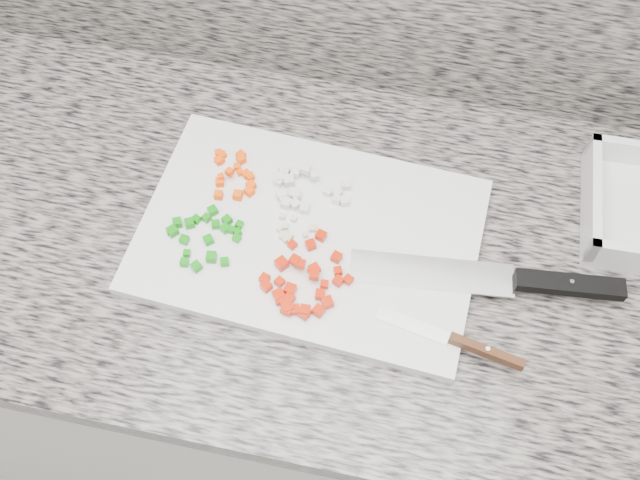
{
  "coord_description": "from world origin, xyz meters",
  "views": [
    {
      "loc": [
        0.13,
        0.94,
        1.78
      ],
      "look_at": [
        0.03,
        1.41,
        0.94
      ],
      "focal_mm": 40.0,
      "sensor_mm": 36.0,
      "label": 1
    }
  ],
  "objects": [
    {
      "name": "garlic_pile",
      "position": [
        -0.02,
        1.43,
        0.92
      ],
      "size": [
        0.06,
        0.05,
        0.01
      ],
      "color": "beige",
      "rests_on": "cutting_board"
    },
    {
      "name": "cutting_board",
      "position": [
        0.01,
        1.43,
        0.91
      ],
      "size": [
        0.49,
        0.35,
        0.02
      ],
      "primitive_type": "cube",
      "rotation": [
        0.0,
        0.0,
        -0.07
      ],
      "color": "silver",
      "rests_on": "countertop"
    },
    {
      "name": "carrot_pile",
      "position": [
        -0.12,
        1.5,
        0.92
      ],
      "size": [
        0.08,
        0.09,
        0.02
      ],
      "color": "#FF4A05",
      "rests_on": "cutting_board"
    },
    {
      "name": "cabinet",
      "position": [
        0.0,
        1.44,
        0.43
      ],
      "size": [
        3.92,
        0.62,
        0.86
      ],
      "primitive_type": "cube",
      "color": "silver",
      "rests_on": "ground"
    },
    {
      "name": "onion_pile",
      "position": [
        -0.02,
        1.5,
        0.92
      ],
      "size": [
        0.12,
        0.08,
        0.02
      ],
      "color": "beige",
      "rests_on": "cutting_board"
    },
    {
      "name": "paring_knife",
      "position": [
        0.25,
        1.31,
        0.92
      ],
      "size": [
        0.2,
        0.05,
        0.02
      ],
      "rotation": [
        0.0,
        0.0,
        -0.2
      ],
      "color": "silver",
      "rests_on": "cutting_board"
    },
    {
      "name": "chef_knife",
      "position": [
        0.31,
        1.41,
        0.92
      ],
      "size": [
        0.37,
        0.07,
        0.02
      ],
      "rotation": [
        0.0,
        0.0,
        0.09
      ],
      "color": "silver",
      "rests_on": "cutting_board"
    },
    {
      "name": "red_pepper_pile",
      "position": [
        0.02,
        1.35,
        0.92
      ],
      "size": [
        0.13,
        0.14,
        0.02
      ],
      "color": "red",
      "rests_on": "cutting_board"
    },
    {
      "name": "green_pepper_pile",
      "position": [
        -0.13,
        1.39,
        0.92
      ],
      "size": [
        0.11,
        0.11,
        0.01
      ],
      "color": "#0D7F0B",
      "rests_on": "cutting_board"
    },
    {
      "name": "countertop",
      "position": [
        0.0,
        1.44,
        0.88
      ],
      "size": [
        3.96,
        0.64,
        0.04
      ],
      "primitive_type": "cube",
      "color": "slate",
      "rests_on": "cabinet"
    }
  ]
}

